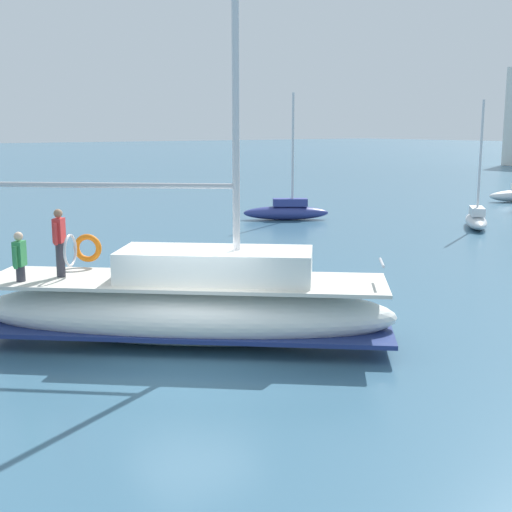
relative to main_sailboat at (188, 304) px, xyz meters
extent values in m
plane|color=#38607A|center=(1.18, -0.61, -0.90)|extent=(400.00, 400.00, 0.00)
ellipsoid|color=white|center=(-0.05, -0.06, -0.20)|extent=(8.10, 8.83, 1.40)
cube|color=navy|center=(-0.05, -0.06, -0.52)|extent=(7.99, 8.70, 0.10)
cube|color=beige|center=(-0.05, -0.06, 0.54)|extent=(7.64, 8.34, 0.08)
cube|color=white|center=(0.42, 0.49, 0.93)|extent=(4.10, 4.36, 0.70)
cylinder|color=silver|center=(0.74, 0.85, 5.81)|extent=(0.16, 0.16, 10.46)
cylinder|color=#B7B7BC|center=(-1.15, -1.33, 2.70)|extent=(3.86, 4.43, 0.12)
cylinder|color=silver|center=(2.85, 3.28, 1.05)|extent=(0.72, 0.63, 0.06)
torus|color=orange|center=(-2.67, -1.28, 1.05)|extent=(0.56, 0.62, 0.70)
cylinder|color=#33333D|center=(-1.93, -2.23, 0.98)|extent=(0.20, 0.20, 0.80)
cube|color=red|center=(-1.93, -2.23, 1.66)|extent=(0.37, 0.36, 0.56)
sphere|color=#9E7051|center=(-1.93, -2.23, 2.05)|extent=(0.20, 0.20, 0.20)
cylinder|color=red|center=(-2.10, -2.09, 1.61)|extent=(0.09, 0.09, 0.50)
cylinder|color=red|center=(-1.77, -2.38, 1.61)|extent=(0.09, 0.09, 0.50)
cylinder|color=#33333D|center=(-1.99, -3.14, 0.75)|extent=(0.20, 0.20, 0.35)
cube|color=#338C4C|center=(-1.99, -3.14, 1.21)|extent=(0.37, 0.36, 0.56)
sphere|color=beige|center=(-1.99, -3.14, 1.60)|extent=(0.20, 0.20, 0.20)
cylinder|color=#338C4C|center=(-2.16, -2.99, 1.16)|extent=(0.09, 0.09, 0.50)
cylinder|color=#338C4C|center=(-1.82, -3.28, 1.16)|extent=(0.09, 0.09, 0.50)
torus|color=silver|center=(-1.78, -2.05, 1.20)|extent=(0.61, 0.54, 0.76)
ellipsoid|color=navy|center=(-15.44, 14.84, -0.54)|extent=(3.37, 4.36, 0.73)
cube|color=navy|center=(-15.32, 15.03, 0.03)|extent=(1.57, 1.89, 0.40)
cylinder|color=silver|center=(-15.26, 15.12, 2.77)|extent=(0.12, 0.12, 5.88)
ellipsoid|color=silver|center=(-7.68, 20.59, -0.58)|extent=(3.42, 3.56, 0.65)
cube|color=silver|center=(-7.54, 20.45, -0.06)|extent=(1.54, 1.58, 0.40)
cylinder|color=silver|center=(-7.48, 20.37, 2.49)|extent=(0.11, 0.11, 5.49)
camera|label=1|loc=(13.34, -7.58, 3.99)|focal=48.40mm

